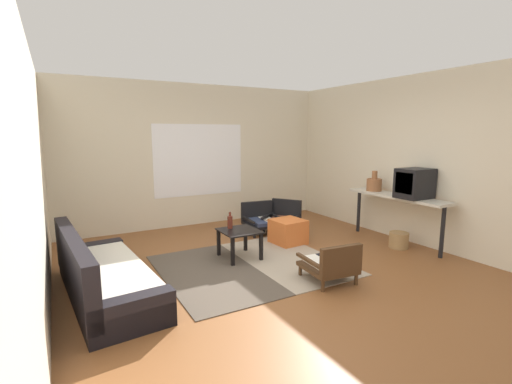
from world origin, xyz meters
name	(u,v)px	position (x,y,z in m)	size (l,w,h in m)	color
ground_plane	(285,274)	(0.00, 0.00, 0.00)	(7.80, 7.80, 0.00)	brown
far_wall_with_window	(198,156)	(0.00, 3.06, 1.35)	(5.60, 0.13, 2.70)	beige
side_wall_right	(410,160)	(2.66, 0.30, 1.35)	(0.12, 6.60, 2.70)	beige
side_wall_left	(31,180)	(-2.66, 0.30, 1.35)	(0.12, 6.60, 2.70)	beige
area_rug	(251,265)	(-0.23, 0.47, 0.01)	(2.34, 2.08, 0.01)	#4C4238
couch	(101,277)	(-2.10, 0.46, 0.22)	(0.95, 2.14, 0.73)	black
coffee_table	(239,236)	(-0.23, 0.83, 0.33)	(0.52, 0.55, 0.41)	black
armchair_by_window	(261,219)	(0.74, 1.90, 0.24)	(0.67, 0.66, 0.53)	black
armchair_striped_foreground	(331,264)	(0.35, -0.47, 0.23)	(0.61, 0.64, 0.51)	#472D19
armchair_corner	(283,217)	(1.13, 1.76, 0.25)	(0.80, 0.80, 0.56)	black
ottoman_orange	(288,232)	(0.78, 1.08, 0.20)	(0.48, 0.48, 0.39)	#D1662D
console_shelf	(397,200)	(2.32, 0.24, 0.71)	(0.39, 1.75, 0.80)	beige
crt_television	(415,183)	(2.31, -0.07, 1.03)	(0.50, 0.39, 0.45)	black
clay_vase	(374,184)	(2.32, 0.73, 0.92)	(0.25, 0.25, 0.34)	#935B38
glass_bottle	(230,222)	(-0.30, 0.99, 0.51)	(0.07, 0.07, 0.24)	#5B2319
wicker_basket	(399,240)	(2.16, 0.03, 0.12)	(0.29, 0.29, 0.25)	#9E7A4C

